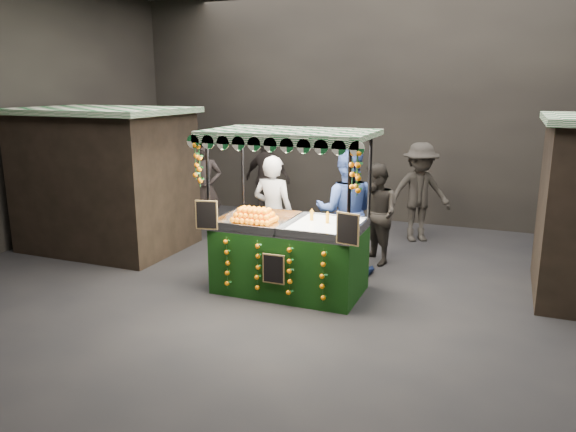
% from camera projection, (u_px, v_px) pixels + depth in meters
% --- Properties ---
extents(ground, '(12.00, 12.00, 0.00)m').
position_uv_depth(ground, '(311.00, 297.00, 7.99)').
color(ground, black).
rests_on(ground, ground).
extents(market_hall, '(12.10, 10.10, 5.05)m').
position_uv_depth(market_hall, '(313.00, 55.00, 7.19)').
color(market_hall, black).
rests_on(market_hall, ground).
extents(neighbour_stall_left, '(3.00, 2.20, 2.60)m').
position_uv_depth(neighbour_stall_left, '(106.00, 179.00, 10.18)').
color(neighbour_stall_left, black).
rests_on(neighbour_stall_left, ground).
extents(juice_stall, '(2.46, 1.45, 2.39)m').
position_uv_depth(juice_stall, '(290.00, 243.00, 8.05)').
color(juice_stall, black).
rests_on(juice_stall, ground).
extents(vendor_grey, '(0.71, 0.47, 1.90)m').
position_uv_depth(vendor_grey, '(273.00, 213.00, 9.02)').
color(vendor_grey, slate).
rests_on(vendor_grey, ground).
extents(vendor_blue, '(1.13, 0.96, 2.03)m').
position_uv_depth(vendor_blue, '(346.00, 212.00, 8.84)').
color(vendor_blue, navy).
rests_on(vendor_blue, ground).
extents(shopper_0, '(0.85, 0.78, 1.94)m').
position_uv_depth(shopper_0, '(204.00, 189.00, 10.98)').
color(shopper_0, black).
rests_on(shopper_0, ground).
extents(shopper_1, '(1.05, 1.05, 1.72)m').
position_uv_depth(shopper_1, '(376.00, 214.00, 9.32)').
color(shopper_1, black).
rests_on(shopper_1, ground).
extents(shopper_2, '(1.20, 0.66, 1.94)m').
position_uv_depth(shopper_2, '(268.00, 179.00, 12.13)').
color(shopper_2, '#282221').
rests_on(shopper_2, ground).
extents(shopper_3, '(1.44, 1.23, 1.93)m').
position_uv_depth(shopper_3, '(419.00, 192.00, 10.66)').
color(shopper_3, '#282520').
rests_on(shopper_3, ground).
extents(shopper_4, '(1.00, 0.95, 1.72)m').
position_uv_depth(shopper_4, '(146.00, 190.00, 11.50)').
color(shopper_4, black).
rests_on(shopper_4, ground).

